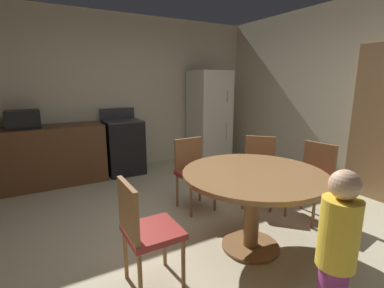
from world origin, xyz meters
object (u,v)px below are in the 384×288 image
Objects in this scene: refrigerator at (209,117)px; chair_north at (193,169)px; dining_table at (253,188)px; microwave at (23,119)px; person_child at (336,253)px; chair_east at (313,176)px; chair_west at (144,228)px; oven_range at (123,146)px; chair_northeast at (259,166)px.

refrigerator is 2.24m from chair_north.
chair_north reaches higher than dining_table.
microwave is 0.40× the size of person_child.
refrigerator reaches higher than microwave.
chair_east is at bearing 8.32° from dining_table.
chair_west is 1.28m from person_child.
person_child is at bearing 33.16° from chair_east.
chair_west is 1.00× the size of chair_east.
person_child reaches higher than dining_table.
person_child reaches higher than chair_east.
chair_west is 1.48m from chair_north.
microwave is at bearing -51.53° from chair_east.
oven_range reaches higher than person_child.
chair_east and chair_north have the same top height.
chair_northeast is (0.76, 0.74, -0.11)m from dining_table.
oven_range reaches higher than dining_table.
microwave is 0.34× the size of dining_table.
refrigerator is 4.08m from person_child.
dining_table is at bearing 0.00° from chair_west.
chair_northeast is at bearing 44.08° from dining_table.
dining_table is at bearing -0.00° from chair_north.
person_child is (-0.20, -2.03, 0.08)m from chair_north.
chair_east is 0.80× the size of person_child.
oven_range is 0.62× the size of refrigerator.
microwave is at bearing -136.61° from chair_north.
chair_north is at bearing -48.34° from chair_east.
person_child is (0.83, -0.97, 0.08)m from chair_west.
microwave reaches higher than chair_northeast.
microwave is 4.15m from person_child.
microwave is at bearing -179.86° from oven_range.
refrigerator is 2.02× the size of chair_north.
chair_northeast is 1.97m from person_child.
chair_north is at bearing -78.68° from oven_range.
oven_range reaches higher than chair_north.
chair_north is 2.04m from person_child.
chair_northeast is at bearing -72.12° from chair_east.
chair_west is at bearing -130.51° from refrigerator.
dining_table is 1.19× the size of person_child.
dining_table is at bearing -57.42° from microwave.
chair_east is (1.43, -2.69, 0.03)m from oven_range.
chair_north is (0.36, -1.79, 0.03)m from oven_range.
chair_east is (2.10, 0.16, 0.00)m from chair_west.
microwave reaches higher than person_child.
microwave is 2.58m from chair_north.
chair_east is 1.70m from person_child.
dining_table is at bearing -82.23° from oven_range.
chair_northeast is 0.80× the size of person_child.
oven_range is at bearing 178.21° from refrigerator.
microwave reaches higher than chair_east.
chair_northeast is (1.82, 0.74, 0.00)m from chair_west.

